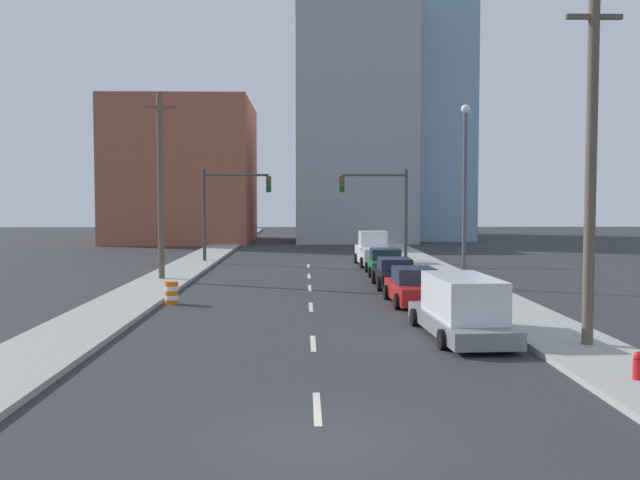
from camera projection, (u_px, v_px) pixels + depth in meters
ground_plane at (319, 440)px, 12.92m from camera, size 200.00×200.00×0.00m
sidewalk_left at (212, 252)px, 57.46m from camera, size 2.87×89.60×0.18m
sidewalk_right at (402, 252)px, 57.80m from camera, size 2.87×89.60×0.18m
lane_stripe_at_2m at (317, 408)px, 14.91m from camera, size 0.16×2.40×0.01m
lane_stripe_at_9m at (313, 343)px, 21.63m from camera, size 0.16×2.40×0.01m
lane_stripe_at_16m at (311, 307)px, 28.90m from camera, size 0.16×2.40×0.01m
lane_stripe_at_22m at (310, 288)px, 35.10m from camera, size 0.16×2.40×0.01m
lane_stripe_at_28m at (309, 276)px, 40.53m from camera, size 0.16×2.40×0.01m
lane_stripe_at_34m at (308, 266)px, 46.72m from camera, size 0.16×2.40×0.01m
building_brick_left at (185, 173)px, 74.04m from camera, size 14.00×16.00×14.33m
building_office_center at (351, 127)px, 78.13m from camera, size 12.00×20.00×24.67m
building_glass_right at (402, 97)px, 82.04m from camera, size 13.00×20.00×32.34m
traffic_signal_left at (223, 202)px, 48.64m from camera, size 4.70×0.35×6.43m
traffic_signal_right at (387, 202)px, 48.89m from camera, size 4.70×0.35×6.43m
utility_pole_right_near at (591, 167)px, 20.35m from camera, size 1.60×0.32×10.33m
utility_pole_left_mid at (161, 185)px, 37.60m from camera, size 1.60×0.32×10.01m
traffic_barrel at (171, 293)px, 29.69m from camera, size 0.56×0.56×0.95m
street_lamp at (465, 183)px, 35.06m from camera, size 0.44×0.44×9.01m
fire_hydrant at (639, 369)px, 16.59m from camera, size 0.26×0.26×0.84m
box_truck_gray at (461, 308)px, 22.54m from camera, size 2.57×6.44×1.96m
sedan_red at (414, 287)px, 29.75m from camera, size 2.23×4.66×1.53m
sedan_black at (395, 274)px, 35.44m from camera, size 2.06×4.81×1.45m
sedan_green at (385, 263)px, 41.31m from camera, size 2.22×4.50×1.52m
pickup_truck_white at (374, 252)px, 47.17m from camera, size 2.46×5.34×2.25m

